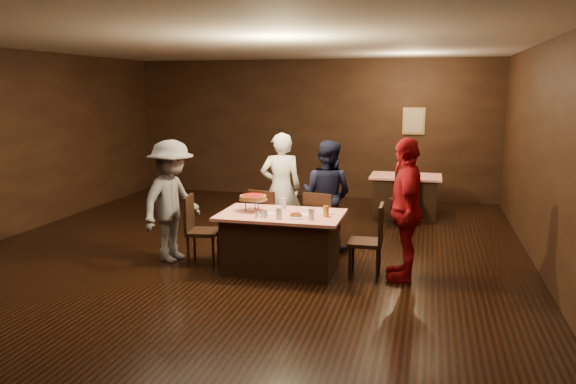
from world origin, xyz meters
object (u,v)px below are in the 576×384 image
object	(u,v)px
chair_back_far	(407,186)
pizza_stand	(253,198)
glass_front_left	(279,213)
glass_front_right	(311,214)
back_table	(405,196)
glass_back	(283,203)
chair_far_right	(322,224)
chair_end_left	(203,230)
diner_white_jacket	(281,188)
main_table	(281,242)
diner_red_shirt	(405,209)
chair_far_left	(268,221)
glass_amber	(326,211)
diner_grey_knit	(172,201)
chair_end_right	(365,241)
plate_empty	(325,213)
chair_back_near	(404,198)
diner_navy_hoodie	(327,195)

from	to	relation	value
chair_back_far	pizza_stand	bearing A→B (deg)	63.48
glass_front_left	glass_front_right	size ratio (longest dim) A/B	1.00
back_table	glass_back	distance (m)	3.74
chair_far_right	pizza_stand	world-z (taller)	pizza_stand
chair_back_far	glass_front_right	distance (m)	4.67
chair_end_left	diner_white_jacket	size ratio (longest dim) A/B	0.55
main_table	glass_front_left	size ratio (longest dim) A/B	11.43
chair_end_left	glass_front_right	size ratio (longest dim) A/B	6.79
diner_red_shirt	chair_far_left	bearing A→B (deg)	-114.89
glass_amber	chair_far_right	bearing A→B (deg)	104.04
back_table	glass_amber	bearing A→B (deg)	-102.49
diner_white_jacket	chair_back_far	bearing A→B (deg)	-140.36
chair_far_left	chair_far_right	size ratio (longest dim) A/B	1.00
diner_grey_knit	glass_front_right	distance (m)	2.05
chair_far_left	glass_front_right	xyz separation A→B (m)	(0.85, -1.00, 0.37)
chair_end_right	glass_front_right	size ratio (longest dim) A/B	6.79
plate_empty	glass_front_right	size ratio (longest dim) A/B	1.79
chair_far_left	chair_end_left	bearing A→B (deg)	59.95
chair_far_left	chair_back_near	xyz separation A→B (m)	(1.83, 2.26, 0.00)
chair_far_left	diner_red_shirt	bearing A→B (deg)	173.85
back_table	glass_front_left	size ratio (longest dim) A/B	9.29
diner_navy_hoodie	glass_amber	distance (m)	1.25
plate_empty	glass_amber	xyz separation A→B (m)	(0.05, -0.20, 0.06)
diner_red_shirt	glass_back	xyz separation A→B (m)	(-1.63, 0.24, -0.05)
chair_far_left	chair_far_right	xyz separation A→B (m)	(0.80, 0.00, 0.00)
chair_back_near	pizza_stand	distance (m)	3.51
diner_navy_hoodie	glass_amber	size ratio (longest dim) A/B	11.64
chair_far_right	chair_back_far	xyz separation A→B (m)	(1.03, 3.56, 0.00)
diner_grey_knit	diner_red_shirt	xyz separation A→B (m)	(3.16, 0.00, 0.05)
glass_front_right	glass_front_left	bearing A→B (deg)	-172.87
back_table	diner_red_shirt	world-z (taller)	diner_red_shirt
glass_front_right	chair_end_left	bearing A→B (deg)	170.84
main_table	glass_amber	size ratio (longest dim) A/B	11.43
chair_end_right	diner_grey_knit	size ratio (longest dim) A/B	0.56
diner_white_jacket	diner_navy_hoodie	distance (m)	0.75
chair_back_near	diner_navy_hoodie	distance (m)	2.13
main_table	chair_back_near	xyz separation A→B (m)	(1.43, 3.01, 0.09)
diner_white_jacket	pizza_stand	bearing A→B (deg)	68.25
chair_end_right	chair_back_far	size ratio (longest dim) A/B	1.00
main_table	glass_back	xyz separation A→B (m)	(-0.05, 0.30, 0.46)
diner_grey_knit	glass_amber	bearing A→B (deg)	-78.98
diner_grey_knit	pizza_stand	world-z (taller)	diner_grey_knit
main_table	glass_amber	distance (m)	0.75
chair_end_left	plate_empty	xyz separation A→B (m)	(1.65, 0.15, 0.30)
main_table	glass_back	bearing A→B (deg)	99.46
chair_end_right	chair_back_far	xyz separation A→B (m)	(0.33, 4.31, 0.00)
diner_white_jacket	diner_navy_hoodie	bearing A→B (deg)	150.47
chair_back_far	glass_front_left	world-z (taller)	chair_back_far
chair_back_near	glass_front_left	distance (m)	3.60
chair_far_left	chair_end_left	world-z (taller)	same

